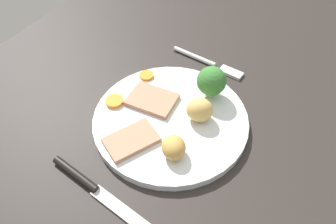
% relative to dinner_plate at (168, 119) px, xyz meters
% --- Properties ---
extents(dining_table, '(1.20, 0.84, 0.04)m').
position_rel_dinner_plate_xyz_m(dining_table, '(-0.02, 0.00, -0.02)').
color(dining_table, '#2B2623').
rests_on(dining_table, ground).
extents(dinner_plate, '(0.25, 0.25, 0.01)m').
position_rel_dinner_plate_xyz_m(dinner_plate, '(0.00, 0.00, 0.00)').
color(dinner_plate, white).
rests_on(dinner_plate, dining_table).
extents(meat_slice_main, '(0.07, 0.08, 0.01)m').
position_rel_dinner_plate_xyz_m(meat_slice_main, '(-0.01, -0.04, 0.01)').
color(meat_slice_main, tan).
rests_on(meat_slice_main, dinner_plate).
extents(meat_slice_under, '(0.09, 0.08, 0.01)m').
position_rel_dinner_plate_xyz_m(meat_slice_under, '(0.07, -0.02, 0.01)').
color(meat_slice_under, tan).
rests_on(meat_slice_under, dinner_plate).
extents(roast_potato_left, '(0.05, 0.05, 0.04)m').
position_rel_dinner_plate_xyz_m(roast_potato_left, '(-0.02, 0.05, 0.03)').
color(roast_potato_left, '#D8B260').
rests_on(roast_potato_left, dinner_plate).
extents(roast_potato_right, '(0.05, 0.05, 0.03)m').
position_rel_dinner_plate_xyz_m(roast_potato_right, '(0.06, 0.05, 0.02)').
color(roast_potato_right, tan).
rests_on(roast_potato_right, dinner_plate).
extents(carrot_coin_front, '(0.03, 0.03, 0.01)m').
position_rel_dinner_plate_xyz_m(carrot_coin_front, '(0.02, -0.09, 0.01)').
color(carrot_coin_front, orange).
rests_on(carrot_coin_front, dinner_plate).
extents(carrot_coin_back, '(0.03, 0.03, 0.00)m').
position_rel_dinner_plate_xyz_m(carrot_coin_back, '(-0.06, -0.08, 0.01)').
color(carrot_coin_back, orange).
rests_on(carrot_coin_back, dinner_plate).
extents(broccoli_floret, '(0.05, 0.05, 0.06)m').
position_rel_dinner_plate_xyz_m(broccoli_floret, '(-0.08, 0.04, 0.04)').
color(broccoli_floret, '#8CB766').
rests_on(broccoli_floret, dinner_plate).
extents(fork, '(0.02, 0.15, 0.01)m').
position_rel_dinner_plate_xyz_m(fork, '(-0.17, -0.01, -0.00)').
color(fork, silver).
rests_on(fork, dining_table).
extents(knife, '(0.03, 0.19, 0.01)m').
position_rel_dinner_plate_xyz_m(knife, '(0.16, -0.03, -0.00)').
color(knife, black).
rests_on(knife, dining_table).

